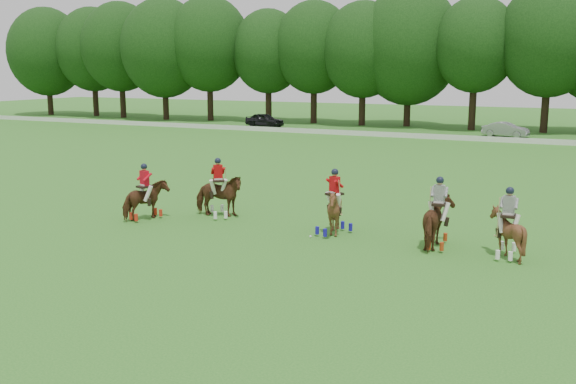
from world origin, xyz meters
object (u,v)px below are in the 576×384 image
at_px(polo_ball, 310,236).
at_px(polo_red_b, 218,196).
at_px(polo_stripe_a, 438,222).
at_px(polo_red_c, 334,211).
at_px(car_mid, 506,130).
at_px(polo_stripe_b, 507,232).
at_px(car_left, 265,120).
at_px(polo_red_a, 145,200).

bearing_deg(polo_ball, polo_red_b, 163.05).
height_order(polo_stripe_a, polo_ball, polo_stripe_a).
relative_size(polo_red_c, polo_stripe_a, 1.00).
bearing_deg(car_mid, polo_ball, -175.61).
relative_size(polo_stripe_b, polo_ball, 25.57).
relative_size(polo_red_b, polo_ball, 27.08).
height_order(polo_red_b, polo_stripe_b, polo_red_b).
xyz_separation_m(polo_red_c, polo_ball, (-0.60, -0.77, -0.85)).
distance_m(car_left, polo_stripe_b, 48.34).
xyz_separation_m(polo_stripe_a, polo_ball, (-4.40, -0.68, -0.85)).
bearing_deg(polo_red_b, polo_red_c, -7.11).
bearing_deg(polo_stripe_b, car_mid, 96.93).
xyz_separation_m(polo_stripe_b, polo_ball, (-6.66, -0.46, -0.78)).
bearing_deg(car_mid, polo_red_b, 177.23).
bearing_deg(car_left, polo_stripe_b, -137.34).
bearing_deg(polo_stripe_b, polo_red_a, -176.98).
xyz_separation_m(polo_red_a, polo_stripe_a, (11.50, 0.94, 0.07)).
bearing_deg(polo_red_b, car_left, 114.80).
xyz_separation_m(car_mid, polo_red_a, (-9.05, -39.52, 0.17)).
relative_size(car_left, polo_red_c, 1.71).
bearing_deg(polo_red_b, polo_stripe_b, -4.90).
bearing_deg(polo_stripe_b, car_left, 126.64).
relative_size(polo_red_c, polo_ball, 27.12).
bearing_deg(car_mid, polo_red_c, -174.77).
distance_m(car_left, polo_red_c, 44.72).
height_order(polo_red_b, polo_stripe_a, polo_stripe_a).
bearing_deg(polo_red_c, polo_stripe_a, -1.43).
height_order(car_mid, polo_red_b, polo_red_b).
height_order(polo_red_a, polo_red_b, polo_red_b).
bearing_deg(polo_stripe_a, polo_ball, -171.22).
xyz_separation_m(polo_red_a, polo_stripe_b, (13.76, 0.73, 0.00)).
distance_m(polo_stripe_b, polo_ball, 6.72).
bearing_deg(car_mid, polo_red_a, 174.34).
distance_m(car_mid, polo_stripe_b, 39.08).
bearing_deg(polo_ball, car_left, 119.48).
bearing_deg(polo_ball, car_mid, 87.16).
height_order(car_left, polo_stripe_a, polo_stripe_a).
distance_m(polo_red_b, polo_ball, 5.01).
height_order(car_mid, polo_red_c, polo_red_c).
xyz_separation_m(car_mid, polo_stripe_b, (4.71, -38.79, 0.17)).
relative_size(car_mid, polo_red_b, 1.63).
bearing_deg(polo_red_a, polo_stripe_a, 4.69).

